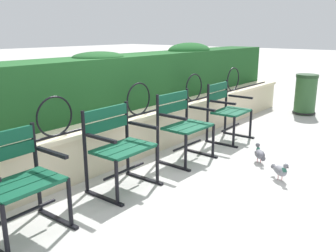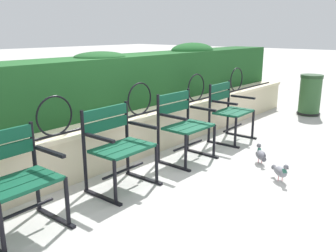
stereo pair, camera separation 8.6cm
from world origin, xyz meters
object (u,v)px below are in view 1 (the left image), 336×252
object	(u,v)px
park_chair_rightmost	(227,109)
trash_bin	(305,95)
park_chair_leftmost	(17,179)
pigeon_far_side	(260,154)
park_chair_centre_left	(118,145)
park_chair_centre_right	(183,124)
pigeon_near_chairs	(280,170)

from	to	relation	value
park_chair_rightmost	trash_bin	distance (m)	2.49
park_chair_leftmost	trash_bin	distance (m)	5.77
pigeon_far_side	park_chair_leftmost	bearing A→B (deg)	163.10
park_chair_centre_left	trash_bin	bearing A→B (deg)	-4.35
pigeon_far_side	trash_bin	size ratio (longest dim) A/B	0.31
park_chair_centre_right	park_chair_rightmost	xyz separation A→B (m)	(1.09, -0.00, -0.00)
pigeon_near_chairs	trash_bin	size ratio (longest dim) A/B	0.32
pigeon_near_chairs	park_chair_centre_right	bearing A→B (deg)	96.35
pigeon_near_chairs	trash_bin	xyz separation A→B (m)	(3.42, 0.89, 0.26)
park_chair_leftmost	park_chair_rightmost	world-z (taller)	park_chair_rightmost
pigeon_far_side	park_chair_centre_left	bearing A→B (deg)	152.51
park_chair_centre_left	pigeon_far_side	size ratio (longest dim) A/B	3.54
park_chair_rightmost	park_chair_centre_left	bearing A→B (deg)	179.78
park_chair_leftmost	park_chair_rightmost	size ratio (longest dim) A/B	0.98
park_chair_centre_right	pigeon_near_chairs	distance (m)	1.29
park_chair_centre_left	pigeon_near_chairs	bearing A→B (deg)	-45.06
park_chair_rightmost	pigeon_far_side	world-z (taller)	park_chair_rightmost
park_chair_centre_right	pigeon_far_side	bearing A→B (deg)	-58.99
park_chair_leftmost	trash_bin	size ratio (longest dim) A/B	1.07
pigeon_far_side	trash_bin	xyz separation A→B (m)	(3.06, 0.48, 0.26)
park_chair_centre_left	trash_bin	world-z (taller)	park_chair_centre_left
pigeon_near_chairs	trash_bin	bearing A→B (deg)	14.51
park_chair_leftmost	pigeon_near_chairs	bearing A→B (deg)	-27.75
trash_bin	pigeon_near_chairs	bearing A→B (deg)	-165.49
park_chair_centre_right	park_chair_centre_left	bearing A→B (deg)	179.65
pigeon_near_chairs	pigeon_far_side	size ratio (longest dim) A/B	1.05
park_chair_rightmost	pigeon_far_side	bearing A→B (deg)	-126.10
park_chair_centre_right	trash_bin	world-z (taller)	park_chair_centre_right
park_chair_rightmost	trash_bin	xyz separation A→B (m)	(2.47, -0.35, -0.09)
park_chair_leftmost	park_chair_rightmost	bearing A→B (deg)	0.05
park_chair_centre_left	pigeon_far_side	distance (m)	1.83
park_chair_centre_left	park_chair_leftmost	bearing A→B (deg)	-179.41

